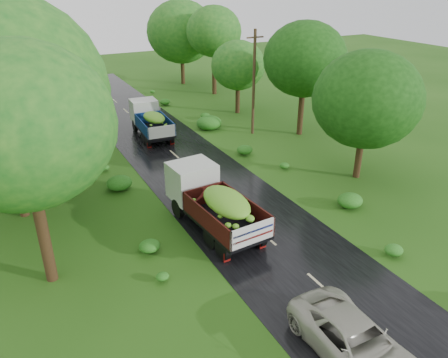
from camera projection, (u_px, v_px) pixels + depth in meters
ground at (320, 285)px, 17.83m from camera, size 120.00×120.00×0.00m
road at (256, 227)px, 21.83m from camera, size 6.50×80.00×0.02m
road_lines at (246, 218)px, 22.63m from camera, size 0.12×69.60×0.00m
truck_near at (211, 199)px, 21.30m from camera, size 2.77×6.61×2.71m
truck_far at (150, 119)px, 33.62m from camera, size 2.39×5.90×2.43m
car at (355, 342)px, 14.14m from camera, size 2.38×5.03×1.39m
utility_pole at (254, 82)px, 32.93m from camera, size 1.39×0.22×7.92m
trees_right at (243, 51)px, 37.75m from camera, size 5.20×32.26×7.79m
shrubs at (185, 160)px, 28.89m from camera, size 11.90×44.00×0.70m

